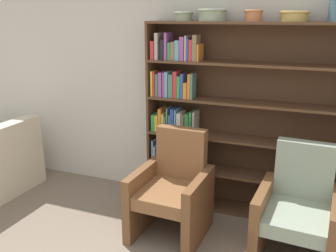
{
  "coord_description": "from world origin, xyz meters",
  "views": [
    {
      "loc": [
        0.99,
        -1.24,
        1.99
      ],
      "look_at": [
        -0.28,
        2.0,
        0.95
      ],
      "focal_mm": 40.0,
      "sensor_mm": 36.0,
      "label": 1
    }
  ],
  "objects_px": {
    "bowl_brass": "(212,14)",
    "bookshelf": "(226,120)",
    "bowl_cream": "(253,15)",
    "armchair_cushioned": "(298,213)",
    "bowl_slate": "(183,16)",
    "armchair_leather": "(173,191)",
    "bowl_copper": "(294,15)"
  },
  "relations": [
    {
      "from": "bowl_brass",
      "to": "armchair_leather",
      "type": "height_order",
      "value": "bowl_brass"
    },
    {
      "from": "bowl_slate",
      "to": "armchair_cushioned",
      "type": "xyz_separation_m",
      "value": [
        1.24,
        -0.63,
        -1.57
      ]
    },
    {
      "from": "bowl_cream",
      "to": "armchair_leather",
      "type": "xyz_separation_m",
      "value": [
        -0.54,
        -0.63,
        -1.57
      ]
    },
    {
      "from": "bookshelf",
      "to": "bowl_cream",
      "type": "distance_m",
      "value": 1.05
    },
    {
      "from": "armchair_leather",
      "to": "armchair_cushioned",
      "type": "height_order",
      "value": "same"
    },
    {
      "from": "bowl_copper",
      "to": "armchair_leather",
      "type": "relative_size",
      "value": 0.27
    },
    {
      "from": "bowl_cream",
      "to": "armchair_cushioned",
      "type": "height_order",
      "value": "bowl_cream"
    },
    {
      "from": "bowl_brass",
      "to": "armchair_cushioned",
      "type": "bearing_deg",
      "value": -33.44
    },
    {
      "from": "bowl_slate",
      "to": "armchair_leather",
      "type": "xyz_separation_m",
      "value": [
        0.13,
        -0.63,
        -1.57
      ]
    },
    {
      "from": "bookshelf",
      "to": "bowl_slate",
      "type": "bearing_deg",
      "value": -178.15
    },
    {
      "from": "bowl_copper",
      "to": "bowl_brass",
      "type": "bearing_deg",
      "value": 180.0
    },
    {
      "from": "armchair_leather",
      "to": "armchair_cushioned",
      "type": "relative_size",
      "value": 1.0
    },
    {
      "from": "armchair_cushioned",
      "to": "bowl_brass",
      "type": "bearing_deg",
      "value": -29.65
    },
    {
      "from": "bowl_brass",
      "to": "bookshelf",
      "type": "bearing_deg",
      "value": 4.93
    },
    {
      "from": "bowl_brass",
      "to": "armchair_cushioned",
      "type": "xyz_separation_m",
      "value": [
        0.95,
        -0.63,
        -1.58
      ]
    },
    {
      "from": "bowl_slate",
      "to": "bookshelf",
      "type": "bearing_deg",
      "value": 1.85
    },
    {
      "from": "bowl_cream",
      "to": "armchair_cushioned",
      "type": "bearing_deg",
      "value": -47.98
    },
    {
      "from": "bookshelf",
      "to": "bowl_cream",
      "type": "height_order",
      "value": "bowl_cream"
    },
    {
      "from": "bowl_brass",
      "to": "bowl_copper",
      "type": "distance_m",
      "value": 0.74
    },
    {
      "from": "bowl_brass",
      "to": "bowl_cream",
      "type": "relative_size",
      "value": 1.6
    },
    {
      "from": "bowl_brass",
      "to": "bowl_copper",
      "type": "bearing_deg",
      "value": -0.0
    },
    {
      "from": "bookshelf",
      "to": "bowl_slate",
      "type": "xyz_separation_m",
      "value": [
        -0.46,
        -0.01,
        1.02
      ]
    },
    {
      "from": "bowl_brass",
      "to": "armchair_leather",
      "type": "relative_size",
      "value": 0.29
    },
    {
      "from": "bowl_slate",
      "to": "bowl_copper",
      "type": "relative_size",
      "value": 0.73
    },
    {
      "from": "bowl_copper",
      "to": "armchair_cushioned",
      "type": "distance_m",
      "value": 1.7
    },
    {
      "from": "bookshelf",
      "to": "bowl_copper",
      "type": "distance_m",
      "value": 1.17
    },
    {
      "from": "bookshelf",
      "to": "armchair_leather",
      "type": "distance_m",
      "value": 0.91
    },
    {
      "from": "armchair_cushioned",
      "to": "bowl_slate",
      "type": "bearing_deg",
      "value": -23.08
    },
    {
      "from": "bowl_slate",
      "to": "armchair_cushioned",
      "type": "relative_size",
      "value": 0.2
    },
    {
      "from": "armchair_cushioned",
      "to": "bowl_copper",
      "type": "bearing_deg",
      "value": -67.69
    },
    {
      "from": "bowl_slate",
      "to": "bowl_copper",
      "type": "bearing_deg",
      "value": -0.0
    },
    {
      "from": "bowl_brass",
      "to": "bowl_slate",
      "type": "bearing_deg",
      "value": 180.0
    }
  ]
}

